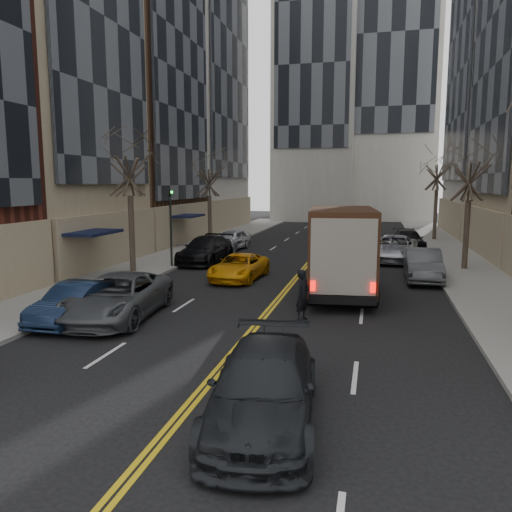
{
  "coord_description": "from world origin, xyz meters",
  "views": [
    {
      "loc": [
        3.85,
        -4.33,
        4.89
      ],
      "look_at": [
        -0.37,
        13.38,
        2.2
      ],
      "focal_mm": 35.0,
      "sensor_mm": 36.0,
      "label": 1
    }
  ],
  "objects": [
    {
      "name": "parked_lf_b",
      "position": [
        -6.3,
        10.88,
        0.7
      ],
      "size": [
        1.47,
        4.22,
        1.39
      ],
      "primitive_type": "imported",
      "rotation": [
        0.0,
        0.0,
        -0.0
      ],
      "color": "#0F1B31",
      "rests_on": "ground"
    },
    {
      "name": "taxi",
      "position": [
        -2.76,
        19.71,
        0.64
      ],
      "size": [
        2.42,
        4.76,
        1.29
      ],
      "primitive_type": "imported",
      "rotation": [
        0.0,
        0.0,
        -0.06
      ],
      "color": "orange",
      "rests_on": "ground"
    },
    {
      "name": "sidewalk_right",
      "position": [
        9.0,
        27.0,
        0.07
      ],
      "size": [
        4.0,
        66.0,
        0.15
      ],
      "primitive_type": "cube",
      "color": "slate",
      "rests_on": "ground"
    },
    {
      "name": "tree_lf_mid",
      "position": [
        -8.8,
        20.0,
        6.6
      ],
      "size": [
        3.2,
        3.2,
        8.91
      ],
      "color": "#382D23",
      "rests_on": "sidewalk_left"
    },
    {
      "name": "tree_rt_mid",
      "position": [
        8.8,
        25.0,
        6.17
      ],
      "size": [
        3.2,
        3.2,
        8.32
      ],
      "color": "#382D23",
      "rests_on": "sidewalk_right"
    },
    {
      "name": "sidewalk_left",
      "position": [
        -9.0,
        27.0,
        0.07
      ],
      "size": [
        4.0,
        66.0,
        0.15
      ],
      "primitive_type": "cube",
      "color": "slate",
      "rests_on": "ground"
    },
    {
      "name": "parked_rt_c",
      "position": [
        6.3,
        33.75,
        0.7
      ],
      "size": [
        2.49,
        5.03,
        1.4
      ],
      "primitive_type": "imported",
      "rotation": [
        0.0,
        0.0,
        0.11
      ],
      "color": "black",
      "rests_on": "ground"
    },
    {
      "name": "tree_rt_far",
      "position": [
        8.8,
        40.0,
        6.74
      ],
      "size": [
        3.2,
        3.2,
        9.11
      ],
      "color": "#382D23",
      "rests_on": "sidewalk_right"
    },
    {
      "name": "tree_lf_far",
      "position": [
        -8.8,
        33.0,
        6.02
      ],
      "size": [
        3.2,
        3.2,
        8.12
      ],
      "color": "#382D23",
      "rests_on": "sidewalk_left"
    },
    {
      "name": "ups_truck",
      "position": [
        2.48,
        17.24,
        1.92
      ],
      "size": [
        3.34,
        7.18,
        3.82
      ],
      "rotation": [
        0.0,
        0.0,
        0.09
      ],
      "color": "black",
      "rests_on": "ground"
    },
    {
      "name": "streetwall_left",
      "position": [
        -16.3,
        30.9,
        15.56
      ],
      "size": [
        14.0,
        49.5,
        36.0
      ],
      "color": "#562319",
      "rests_on": "ground"
    },
    {
      "name": "parked_rt_b",
      "position": [
        5.1,
        27.86,
        0.8
      ],
      "size": [
        3.28,
        5.99,
        1.59
      ],
      "primitive_type": "imported",
      "rotation": [
        0.0,
        0.0,
        -0.12
      ],
      "color": "#B6B8BE",
      "rests_on": "ground"
    },
    {
      "name": "parked_rt_a",
      "position": [
        6.3,
        21.62,
        0.79
      ],
      "size": [
        1.7,
        4.8,
        1.58
      ],
      "primitive_type": "imported",
      "rotation": [
        0.0,
        0.0,
        -0.01
      ],
      "color": "#474A4E",
      "rests_on": "ground"
    },
    {
      "name": "observer_sedan",
      "position": [
        1.77,
        5.1,
        0.76
      ],
      "size": [
        2.71,
        5.43,
        1.51
      ],
      "rotation": [
        0.0,
        0.0,
        0.11
      ],
      "color": "black",
      "rests_on": "ground"
    },
    {
      "name": "parked_lf_c",
      "position": [
        -5.1,
        11.61,
        0.8
      ],
      "size": [
        3.17,
        5.96,
        1.59
      ],
      "primitive_type": "imported",
      "rotation": [
        0.0,
        0.0,
        0.09
      ],
      "color": "#484C50",
      "rests_on": "ground"
    },
    {
      "name": "traffic_signal",
      "position": [
        -7.39,
        22.0,
        2.82
      ],
      "size": [
        0.29,
        0.26,
        4.7
      ],
      "color": "black",
      "rests_on": "sidewalk_left"
    },
    {
      "name": "parked_lf_d",
      "position": [
        -6.19,
        24.42,
        0.8
      ],
      "size": [
        2.44,
        5.61,
        1.61
      ],
      "primitive_type": "imported",
      "rotation": [
        0.0,
        0.0,
        -0.03
      ],
      "color": "black",
      "rests_on": "ground"
    },
    {
      "name": "pedestrian",
      "position": [
        1.44,
        12.96,
        0.92
      ],
      "size": [
        0.67,
        0.79,
        1.83
      ],
      "primitive_type": "imported",
      "rotation": [
        0.0,
        0.0,
        1.16
      ],
      "color": "black",
      "rests_on": "ground"
    },
    {
      "name": "parked_lf_e",
      "position": [
        -6.3,
        30.45,
        0.75
      ],
      "size": [
        2.33,
        4.58,
        1.49
      ],
      "primitive_type": "imported",
      "rotation": [
        0.0,
        0.0,
        -0.13
      ],
      "color": "#B5B6BD",
      "rests_on": "ground"
    }
  ]
}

